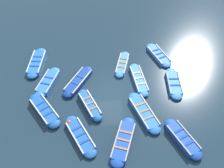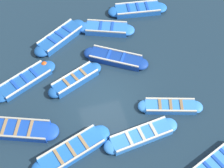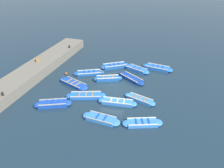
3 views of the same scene
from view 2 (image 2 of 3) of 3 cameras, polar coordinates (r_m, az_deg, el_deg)
ground_plane at (r=15.85m, az=-1.59°, el=-2.57°), size 120.00×120.00×0.00m
boat_stern_in at (r=14.35m, az=-7.39°, el=-12.07°), size 4.00×2.22×0.40m
boat_bow_out at (r=18.87m, az=-1.03°, el=10.07°), size 3.48×1.97×0.41m
boat_broadside at (r=16.38m, az=-6.73°, el=0.79°), size 3.23×1.99×0.46m
boat_mid_row at (r=16.92m, az=-15.60°, el=0.61°), size 3.64×2.48×0.35m
boat_inner_gap at (r=20.23m, az=4.71°, el=13.40°), size 3.83×1.35×0.41m
boat_alongside at (r=14.64m, az=5.37°, el=-9.37°), size 3.75×1.28×0.39m
boat_outer_right at (r=15.65m, az=10.61°, el=-4.07°), size 3.29×1.53×0.35m
boat_end_of_row at (r=14.76m, az=18.76°, el=-13.59°), size 3.43×2.05×0.37m
boat_near_quay at (r=17.24m, az=0.67°, el=4.72°), size 3.59×2.59×0.41m
boat_far_corner at (r=15.36m, az=-16.81°, el=-7.96°), size 3.98×2.15×0.39m
boat_tucked at (r=18.56m, az=-9.43°, el=8.40°), size 3.56×2.83×0.46m
buoy_yellow_far at (r=17.34m, az=-12.30°, el=3.50°), size 0.35×0.35×0.35m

